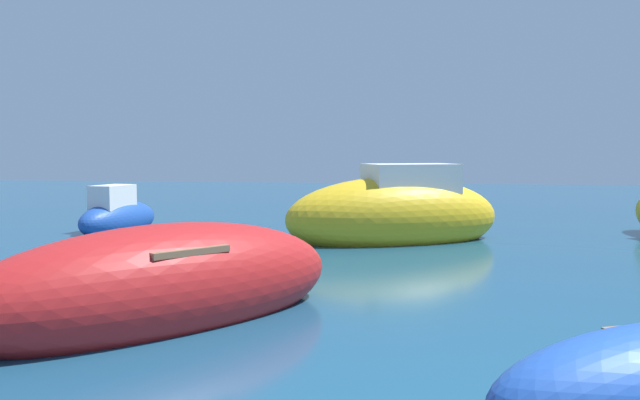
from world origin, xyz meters
TOP-DOWN VIEW (x-y plane):
  - moored_boat_0 at (-5.08, 4.14)m, footprint 4.74×5.27m
  - moored_boat_1 at (-2.45, 12.23)m, footprint 5.88×4.34m
  - moored_boat_2 at (-10.10, 13.10)m, footprint 1.65×3.24m

SIDE VIEW (x-z plane):
  - moored_boat_2 at x=-10.10m, z-range -0.38..1.12m
  - moored_boat_0 at x=-5.08m, z-range -0.36..1.27m
  - moored_boat_1 at x=-2.45m, z-range -0.54..1.80m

